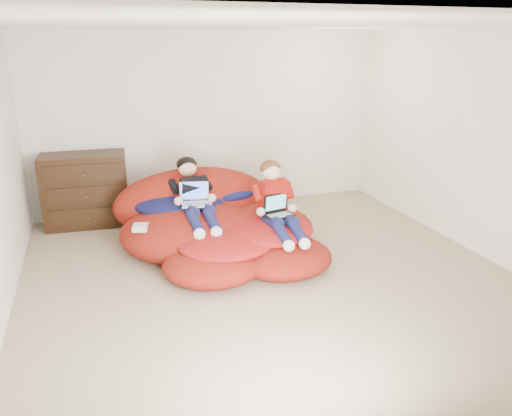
{
  "coord_description": "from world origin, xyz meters",
  "views": [
    {
      "loc": [
        -1.65,
        -4.49,
        2.36
      ],
      "look_at": [
        -0.08,
        0.17,
        0.7
      ],
      "focal_mm": 35.0,
      "sensor_mm": 36.0,
      "label": 1
    }
  ],
  "objects_px": {
    "dresser": "(86,190)",
    "beanbag_pile": "(216,225)",
    "laptop_white": "(196,198)",
    "laptop_black": "(278,209)",
    "older_boy": "(193,193)",
    "younger_boy": "(277,201)"
  },
  "relations": [
    {
      "from": "younger_boy",
      "to": "laptop_black",
      "type": "bearing_deg",
      "value": -90.0
    },
    {
      "from": "younger_boy",
      "to": "laptop_black",
      "type": "xyz_separation_m",
      "value": [
        0.0,
        -0.03,
        -0.09
      ]
    },
    {
      "from": "dresser",
      "to": "laptop_white",
      "type": "relative_size",
      "value": 2.97
    },
    {
      "from": "dresser",
      "to": "older_boy",
      "type": "relative_size",
      "value": 0.9
    },
    {
      "from": "older_boy",
      "to": "younger_boy",
      "type": "distance_m",
      "value": 1.01
    },
    {
      "from": "laptop_white",
      "to": "laptop_black",
      "type": "height_order",
      "value": "laptop_white"
    },
    {
      "from": "laptop_white",
      "to": "laptop_black",
      "type": "bearing_deg",
      "value": -30.84
    },
    {
      "from": "dresser",
      "to": "laptop_black",
      "type": "xyz_separation_m",
      "value": [
        2.03,
        -1.79,
        0.09
      ]
    },
    {
      "from": "laptop_white",
      "to": "laptop_black",
      "type": "xyz_separation_m",
      "value": [
        0.82,
        -0.49,
        -0.07
      ]
    },
    {
      "from": "beanbag_pile",
      "to": "younger_boy",
      "type": "distance_m",
      "value": 0.85
    },
    {
      "from": "younger_boy",
      "to": "laptop_white",
      "type": "height_order",
      "value": "younger_boy"
    },
    {
      "from": "dresser",
      "to": "older_boy",
      "type": "distance_m",
      "value": 1.69
    },
    {
      "from": "older_boy",
      "to": "younger_boy",
      "type": "bearing_deg",
      "value": -35.24
    },
    {
      "from": "older_boy",
      "to": "laptop_white",
      "type": "relative_size",
      "value": 3.3
    },
    {
      "from": "dresser",
      "to": "beanbag_pile",
      "type": "height_order",
      "value": "dresser"
    },
    {
      "from": "beanbag_pile",
      "to": "laptop_white",
      "type": "relative_size",
      "value": 6.26
    },
    {
      "from": "younger_boy",
      "to": "dresser",
      "type": "bearing_deg",
      "value": 139.13
    },
    {
      "from": "older_boy",
      "to": "laptop_black",
      "type": "bearing_deg",
      "value": -36.74
    },
    {
      "from": "older_boy",
      "to": "younger_boy",
      "type": "height_order",
      "value": "younger_boy"
    },
    {
      "from": "beanbag_pile",
      "to": "laptop_black",
      "type": "relative_size",
      "value": 6.86
    },
    {
      "from": "dresser",
      "to": "older_boy",
      "type": "xyz_separation_m",
      "value": [
        1.21,
        -1.17,
        0.18
      ]
    },
    {
      "from": "laptop_white",
      "to": "dresser",
      "type": "bearing_deg",
      "value": 132.9
    }
  ]
}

